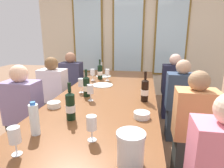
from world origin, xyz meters
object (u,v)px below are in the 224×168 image
Objects in this scene: wine_bottle_2 at (70,106)px; tasting_bowl_0 at (142,115)px; dining_table at (109,97)px; wine_glass_0 at (101,65)px; wine_bottle_1 at (86,86)px; wine_glass_3 at (92,72)px; seated_person_0 at (54,96)px; seated_person_3 at (193,130)px; seated_person_1 at (180,103)px; wine_bottle_3 at (100,72)px; white_plate_0 at (104,76)px; seated_person_2 at (24,116)px; seated_person_4 at (72,84)px; wine_bottle_0 at (145,90)px; wine_glass_4 at (90,90)px; water_bottle at (34,119)px; wine_glass_6 at (15,136)px; wine_glass_5 at (107,73)px; wine_glass_2 at (81,83)px; seated_person_5 at (173,88)px; wine_glass_1 at (92,123)px; white_plate_1 at (103,85)px; tasting_bowl_1 at (54,105)px; metal_pitcher at (131,149)px.

wine_bottle_2 reaches higher than tasting_bowl_0.
wine_glass_0 is at bearing 107.25° from dining_table.
wine_glass_3 is (-0.14, 0.75, 0.00)m from wine_bottle_1.
seated_person_0 is 1.00× the size of seated_person_3.
wine_bottle_3 is at bearing 165.91° from seated_person_1.
white_plate_0 is 1.43× the size of wine_glass_0.
seated_person_2 and seated_person_4 have the same top height.
wine_bottle_0 is 0.29× the size of seated_person_1.
wine_glass_0 and wine_glass_4 have the same top height.
seated_person_3 is (1.22, 0.67, -0.33)m from water_bottle.
dining_table is at bearing 64.92° from wine_glass_4.
seated_person_3 is at bearing 36.99° from wine_glass_6.
white_plate_0 is at bearing 95.88° from wine_glass_4.
wine_bottle_1 is at bearing 122.39° from wine_glass_4.
tasting_bowl_0 is (0.41, -0.63, 0.08)m from dining_table.
wine_glass_4 is (0.13, -0.98, -0.00)m from wine_bottle_3.
water_bottle reaches higher than white_plate_0.
wine_glass_5 is at bearing -28.12° from wine_bottle_3.
wine_glass_4 is (0.19, -0.25, -0.00)m from wine_glass_2.
wine_bottle_3 is at bearing 94.06° from wine_bottle_2.
wine_glass_4 is 0.16× the size of seated_person_5.
seated_person_0 is at bearing 125.21° from wine_glass_1.
wine_bottle_3 is at bearing 101.80° from wine_glass_1.
wine_glass_0 is (-0.81, 1.94, 0.10)m from tasting_bowl_0.
tasting_bowl_1 reaches higher than white_plate_1.
tasting_bowl_1 is at bearing -96.81° from white_plate_0.
wine_bottle_1 is 0.88m from water_bottle.
wine_glass_0 is 1.63m from wine_glass_4.
wine_glass_4 is (-0.14, -0.29, 0.17)m from dining_table.
tasting_bowl_0 is at bearing -6.38° from tasting_bowl_1.
tasting_bowl_1 is (-0.21, -0.38, -0.09)m from wine_bottle_1.
white_plate_0 is at bearing 106.15° from dining_table.
seated_person_5 is (1.33, 1.65, -0.24)m from tasting_bowl_1.
wine_glass_5 is at bearing 8.05° from wine_glass_3.
wine_bottle_1 is 1.11m from wine_glass_6.
seated_person_4 is at bearing 119.20° from wine_glass_4.
seated_person_5 is (1.80, 1.47, 0.00)m from seated_person_2.
wine_glass_0 is at bearing 89.34° from tasting_bowl_1.
seated_person_2 is (-0.75, -0.68, -0.22)m from white_plate_1.
wine_bottle_2 is (-0.17, -0.76, 0.17)m from dining_table.
wine_glass_0 is at bearing 99.60° from wine_glass_4.
tasting_bowl_1 is 1.36m from seated_person_3.
seated_person_1 reaches higher than wine_bottle_3.
tasting_bowl_0 is 0.79× the size of wine_glass_4.
wine_glass_4 is 0.16× the size of seated_person_2.
tasting_bowl_0 is (0.55, -0.96, 0.02)m from white_plate_1.
wine_glass_5 is 1.00× the size of wine_glass_6.
metal_pitcher is 0.61m from tasting_bowl_0.
metal_pitcher is 0.33m from wine_glass_1.
wine_glass_6 is 1.77m from seated_person_0.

